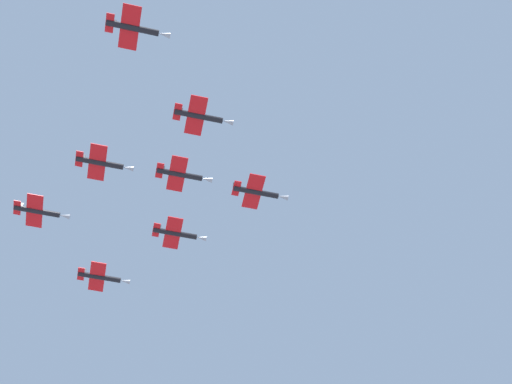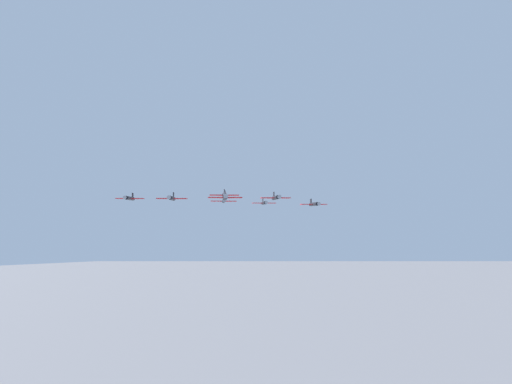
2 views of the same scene
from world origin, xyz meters
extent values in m
cylinder|color=black|center=(5.71, 11.27, 126.82)|extent=(4.21, 9.79, 1.21)
cone|color=#9EA3AD|center=(3.84, 5.52, 126.82)|extent=(1.77, 2.45, 1.15)
cube|color=red|center=(5.88, 11.80, 126.77)|extent=(9.46, 6.06, 0.20)
cube|color=red|center=(7.04, 15.40, 126.82)|extent=(4.03, 2.62, 0.20)
cube|color=black|center=(7.02, 15.31, 127.81)|extent=(0.71, 1.73, 1.98)
cylinder|color=black|center=(25.07, 21.15, 127.35)|extent=(4.21, 9.79, 1.21)
cone|color=#9EA3AD|center=(23.20, 15.39, 127.35)|extent=(1.77, 2.45, 1.15)
cube|color=red|center=(25.24, 21.67, 127.30)|extent=(9.46, 6.06, 0.20)
cube|color=red|center=(26.40, 25.27, 127.35)|extent=(4.03, 2.62, 0.20)
cube|color=black|center=(26.38, 25.19, 128.34)|extent=(0.71, 1.73, 1.98)
cylinder|color=black|center=(-4.17, 30.63, 127.05)|extent=(4.21, 9.79, 1.21)
cone|color=#9EA3AD|center=(-6.04, 24.88, 127.05)|extent=(1.77, 2.45, 1.15)
cube|color=red|center=(-4.00, 31.16, 127.00)|extent=(9.46, 6.06, 0.20)
cube|color=red|center=(-2.83, 34.76, 127.05)|extent=(4.03, 2.62, 0.20)
cube|color=black|center=(-2.86, 34.67, 128.04)|extent=(0.71, 1.73, 1.98)
cylinder|color=black|center=(10.92, 27.35, 128.19)|extent=(4.21, 9.79, 1.21)
cone|color=#9EA3AD|center=(9.05, 21.60, 128.19)|extent=(1.77, 2.45, 1.15)
cube|color=red|center=(11.09, 27.88, 128.13)|extent=(9.46, 6.06, 0.20)
cube|color=red|center=(12.26, 31.48, 128.19)|extent=(4.03, 2.62, 0.20)
cube|color=black|center=(12.23, 31.39, 129.18)|extent=(0.71, 1.73, 1.98)
cylinder|color=black|center=(44.42, 31.03, 125.77)|extent=(4.21, 9.79, 1.21)
cone|color=#9EA3AD|center=(42.56, 25.27, 125.77)|extent=(1.77, 2.45, 1.15)
cube|color=red|center=(44.59, 31.55, 125.71)|extent=(9.46, 6.06, 0.20)
cube|color=red|center=(45.76, 35.15, 125.77)|extent=(4.03, 2.62, 0.20)
cube|color=black|center=(45.74, 35.07, 126.76)|extent=(0.71, 1.73, 1.98)
cylinder|color=black|center=(-14.05, 49.99, 127.56)|extent=(4.21, 9.79, 1.21)
cone|color=#9EA3AD|center=(-15.91, 44.24, 127.56)|extent=(1.77, 2.45, 1.15)
cube|color=red|center=(-13.88, 50.52, 127.51)|extent=(9.46, 6.06, 0.20)
cube|color=red|center=(-12.71, 54.12, 127.56)|extent=(4.03, 2.62, 0.20)
cube|color=black|center=(-12.74, 54.03, 128.55)|extent=(0.71, 1.73, 1.98)
cylinder|color=black|center=(16.14, 43.43, 126.87)|extent=(4.21, 9.79, 1.21)
cone|color=#9EA3AD|center=(14.27, 37.68, 126.87)|extent=(1.77, 2.45, 1.15)
cube|color=red|center=(16.31, 43.96, 126.81)|extent=(9.46, 6.06, 0.20)
cube|color=red|center=(17.48, 47.56, 126.87)|extent=(4.03, 2.62, 0.20)
cube|color=black|center=(17.45, 47.47, 127.86)|extent=(0.71, 1.73, 1.98)
cylinder|color=black|center=(34.55, 50.39, 126.54)|extent=(4.21, 9.79, 1.21)
cone|color=#9EA3AD|center=(32.68, 44.63, 126.54)|extent=(1.77, 2.45, 1.15)
cube|color=red|center=(34.72, 50.91, 126.48)|extent=(9.46, 6.06, 0.20)
cube|color=red|center=(35.89, 54.51, 126.54)|extent=(4.03, 2.62, 0.20)
cube|color=black|center=(35.86, 54.43, 127.53)|extent=(0.71, 1.73, 1.98)
camera|label=1|loc=(-65.82, 53.62, 2.06)|focal=48.52mm
camera|label=2|loc=(-27.37, -85.24, 122.85)|focal=27.74mm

